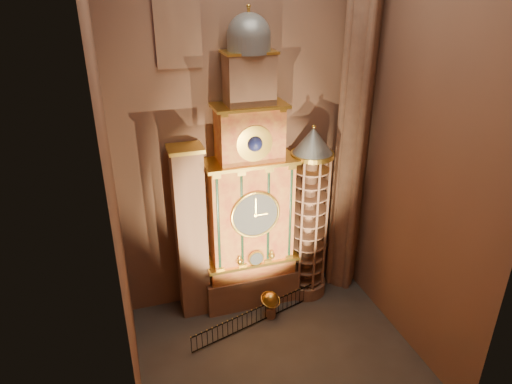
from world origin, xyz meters
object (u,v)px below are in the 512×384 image
object	(u,v)px
stair_turret	(309,216)
iron_railing	(256,316)
celestial_globe	(270,302)
astronomical_clock	(250,201)
portrait_tower	(191,234)

from	to	relation	value
stair_turret	iron_railing	world-z (taller)	stair_turret
celestial_globe	iron_railing	bearing A→B (deg)	-158.95
celestial_globe	iron_railing	world-z (taller)	celestial_globe
iron_railing	stair_turret	bearing A→B (deg)	28.25
astronomical_clock	stair_turret	size ratio (longest dim) A/B	1.55
astronomical_clock	stair_turret	world-z (taller)	astronomical_clock
portrait_tower	stair_turret	xyz separation A→B (m)	(6.90, -0.28, 0.12)
portrait_tower	iron_railing	size ratio (longest dim) A/B	1.30
iron_railing	celestial_globe	bearing A→B (deg)	21.05
celestial_globe	stair_turret	bearing A→B (deg)	30.45
celestial_globe	astronomical_clock	bearing A→B (deg)	106.72
astronomical_clock	celestial_globe	distance (m)	6.03
stair_turret	celestial_globe	xyz separation A→B (m)	(-2.91, -1.71, -4.26)
iron_railing	portrait_tower	bearing A→B (deg)	142.02
stair_turret	celestial_globe	distance (m)	5.43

